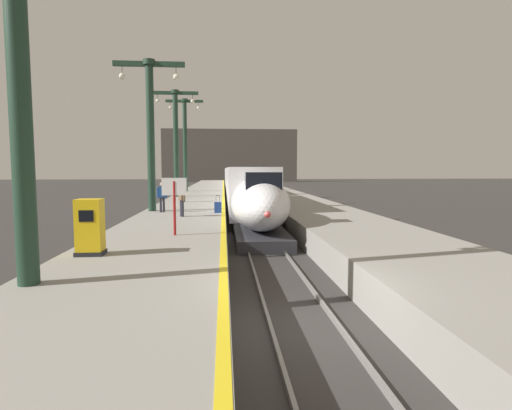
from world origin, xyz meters
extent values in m
plane|color=#33302D|center=(0.00, 0.00, 0.00)|extent=(260.00, 260.00, 0.00)
cube|color=gray|center=(-4.05, 24.75, 0.53)|extent=(4.80, 110.00, 1.05)
cube|color=gray|center=(4.05, 24.75, 0.53)|extent=(4.80, 110.00, 1.05)
cube|color=yellow|center=(-1.77, 24.75, 1.05)|extent=(0.20, 107.80, 0.01)
cube|color=slate|center=(-0.75, 27.50, 0.06)|extent=(0.08, 110.00, 0.12)
cube|color=slate|center=(0.75, 27.50, 0.06)|extent=(0.08, 110.00, 0.12)
ellipsoid|color=silver|center=(0.00, 11.17, 1.83)|extent=(2.78, 7.25, 2.56)
cube|color=#28282D|center=(0.00, 10.81, 0.28)|extent=(2.46, 6.16, 0.55)
cube|color=black|center=(0.00, 9.54, 2.90)|extent=(1.59, 1.00, 0.90)
sphere|color=#F24C4C|center=(0.00, 7.62, 1.68)|extent=(0.28, 0.28, 0.28)
cube|color=silver|center=(0.00, 20.35, 2.08)|extent=(2.90, 14.00, 3.05)
cube|color=black|center=(-1.42, 20.35, 2.62)|extent=(0.04, 11.90, 0.80)
cube|color=black|center=(1.42, 20.35, 2.62)|extent=(0.04, 11.90, 0.80)
cube|color=silver|center=(0.00, 20.35, 0.80)|extent=(2.92, 13.30, 0.24)
cube|color=black|center=(0.00, 15.87, 0.28)|extent=(2.03, 2.20, 0.56)
cube|color=black|center=(0.00, 24.83, 0.28)|extent=(2.03, 2.20, 0.56)
cube|color=silver|center=(0.00, 36.95, 2.08)|extent=(2.90, 18.00, 3.05)
cube|color=black|center=(-1.42, 36.95, 2.62)|extent=(0.04, 15.84, 0.80)
cube|color=black|center=(1.42, 36.95, 2.62)|extent=(0.04, 15.84, 0.80)
cube|color=black|center=(0.00, 30.83, 0.28)|extent=(2.03, 2.20, 0.56)
cube|color=black|center=(0.00, 43.07, 0.28)|extent=(2.03, 2.20, 0.56)
cube|color=silver|center=(0.00, 55.55, 2.08)|extent=(2.90, 18.00, 3.05)
cube|color=black|center=(-1.42, 55.55, 2.62)|extent=(0.04, 15.84, 0.80)
cube|color=black|center=(1.42, 55.55, 2.62)|extent=(0.04, 15.84, 0.80)
cube|color=black|center=(0.00, 49.43, 0.28)|extent=(2.03, 2.20, 0.56)
cube|color=black|center=(0.00, 61.67, 0.28)|extent=(2.03, 2.20, 0.56)
cube|color=silver|center=(0.00, 74.15, 2.08)|extent=(2.90, 18.00, 3.05)
cube|color=black|center=(-1.42, 74.15, 2.62)|extent=(0.04, 15.84, 0.80)
cube|color=black|center=(1.42, 74.15, 2.62)|extent=(0.04, 15.84, 0.80)
cube|color=black|center=(0.00, 68.03, 0.28)|extent=(2.03, 2.20, 0.56)
cube|color=black|center=(0.00, 80.27, 0.28)|extent=(2.03, 2.20, 0.56)
cylinder|color=#1E3828|center=(-5.90, 0.28, 5.89)|extent=(0.44, 0.44, 9.69)
cylinder|color=#1E3828|center=(-5.90, 15.51, 5.35)|extent=(0.44, 0.44, 8.60)
cylinder|color=#1E3828|center=(-5.90, 15.51, 9.50)|extent=(0.68, 0.68, 0.30)
cube|color=#1E3828|center=(-5.90, 15.51, 9.40)|extent=(4.00, 0.24, 0.28)
cylinder|color=#1E3828|center=(-7.40, 15.51, 9.05)|extent=(0.03, 0.03, 0.60)
sphere|color=#EFEACC|center=(-7.40, 15.51, 8.70)|extent=(0.36, 0.36, 0.36)
cylinder|color=#1E3828|center=(-4.40, 15.51, 9.05)|extent=(0.03, 0.03, 0.60)
sphere|color=#EFEACC|center=(-4.40, 15.51, 8.70)|extent=(0.36, 0.36, 0.36)
cylinder|color=#1E3828|center=(-5.90, 28.09, 5.68)|extent=(0.44, 0.44, 9.26)
cylinder|color=#1E3828|center=(-5.90, 28.09, 10.16)|extent=(0.68, 0.68, 0.30)
cube|color=#1E3828|center=(-5.90, 28.09, 10.06)|extent=(4.00, 0.24, 0.28)
cylinder|color=#1E3828|center=(-7.40, 28.09, 9.71)|extent=(0.03, 0.03, 0.60)
sphere|color=#EFEACC|center=(-7.40, 28.09, 9.36)|extent=(0.36, 0.36, 0.36)
cylinder|color=#1E3828|center=(-4.40, 28.09, 9.71)|extent=(0.03, 0.03, 0.60)
sphere|color=#EFEACC|center=(-4.40, 28.09, 9.36)|extent=(0.36, 0.36, 0.36)
cylinder|color=#1E3828|center=(-5.90, 36.81, 6.03)|extent=(0.44, 0.44, 9.96)
cylinder|color=#1E3828|center=(-5.90, 36.81, 10.86)|extent=(0.68, 0.68, 0.30)
cube|color=#1E3828|center=(-5.90, 36.81, 10.76)|extent=(4.00, 0.24, 0.28)
cylinder|color=#1E3828|center=(-7.40, 36.81, 10.41)|extent=(0.03, 0.03, 0.60)
sphere|color=#EFEACC|center=(-7.40, 36.81, 10.06)|extent=(0.36, 0.36, 0.36)
cylinder|color=#1E3828|center=(-4.40, 36.81, 10.41)|extent=(0.03, 0.03, 0.60)
sphere|color=#EFEACC|center=(-4.40, 36.81, 10.06)|extent=(0.36, 0.36, 0.36)
cylinder|color=#23232D|center=(-5.30, 14.77, 1.48)|extent=(0.13, 0.13, 0.85)
cylinder|color=#23232D|center=(-5.13, 14.78, 1.48)|extent=(0.13, 0.13, 0.85)
cube|color=#1E478C|center=(-5.22, 14.78, 2.21)|extent=(0.40, 0.26, 0.62)
cylinder|color=#1E478C|center=(-5.46, 14.75, 2.16)|extent=(0.09, 0.09, 0.58)
cylinder|color=#1E478C|center=(-4.98, 14.80, 2.16)|extent=(0.09, 0.09, 0.58)
sphere|color=tan|center=(-5.22, 14.78, 2.63)|extent=(0.22, 0.22, 0.22)
cylinder|color=#23232D|center=(-4.76, 21.90, 1.48)|extent=(0.13, 0.13, 0.85)
cylinder|color=#23232D|center=(-4.68, 22.05, 1.48)|extent=(0.13, 0.13, 0.85)
cube|color=#336647|center=(-4.72, 21.97, 2.21)|extent=(0.38, 0.44, 0.62)
cylinder|color=#336647|center=(-4.84, 21.76, 2.16)|extent=(0.09, 0.09, 0.58)
cylinder|color=#336647|center=(-4.60, 22.18, 2.16)|extent=(0.09, 0.09, 0.58)
sphere|color=tan|center=(-4.72, 21.97, 2.63)|extent=(0.22, 0.22, 0.22)
cylinder|color=#23232D|center=(-3.94, 12.62, 1.48)|extent=(0.13, 0.13, 0.85)
cylinder|color=#23232D|center=(-3.85, 12.47, 1.48)|extent=(0.13, 0.13, 0.85)
cube|color=brown|center=(-3.89, 12.54, 2.21)|extent=(0.38, 0.44, 0.62)
cylinder|color=brown|center=(-4.01, 12.75, 2.16)|extent=(0.09, 0.09, 0.58)
cylinder|color=brown|center=(-3.77, 12.34, 2.16)|extent=(0.09, 0.09, 0.58)
sphere|color=tan|center=(-3.89, 12.54, 2.63)|extent=(0.22, 0.22, 0.22)
cube|color=navy|center=(-2.08, 14.22, 1.35)|extent=(0.40, 0.22, 0.60)
cylinder|color=#262628|center=(-2.18, 14.22, 1.83)|extent=(0.02, 0.02, 0.36)
cylinder|color=#262628|center=(-1.98, 14.22, 1.83)|extent=(0.02, 0.02, 0.36)
cube|color=#262628|center=(-2.08, 14.22, 2.02)|extent=(0.22, 0.03, 0.02)
cube|color=yellow|center=(-5.55, 3.26, 1.85)|extent=(0.70, 0.56, 1.60)
cube|color=black|center=(-5.55, 2.97, 2.20)|extent=(0.40, 0.02, 0.32)
cube|color=black|center=(-5.55, 3.26, 1.11)|extent=(0.76, 0.62, 0.12)
cylinder|color=maroon|center=(-3.56, 6.60, 2.05)|extent=(0.10, 0.10, 2.00)
cube|color=white|center=(-3.56, 6.60, 2.85)|extent=(0.90, 0.06, 0.64)
cube|color=#4C4742|center=(0.00, 102.00, 7.00)|extent=(36.00, 2.00, 14.00)
camera|label=1|loc=(-1.75, -8.62, 3.51)|focal=28.77mm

